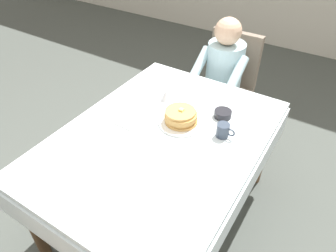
{
  "coord_description": "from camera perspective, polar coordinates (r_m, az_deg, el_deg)",
  "views": [
    {
      "loc": [
        0.77,
        -1.14,
        1.92
      ],
      "look_at": [
        0.02,
        0.05,
        0.79
      ],
      "focal_mm": 33.01,
      "sensor_mm": 36.0,
      "label": 1
    }
  ],
  "objects": [
    {
      "name": "spoon_near_edge",
      "position": [
        1.73,
        -2.99,
        -4.09
      ],
      "size": [
        0.15,
        0.04,
        0.0
      ],
      "primitive_type": "cube",
      "rotation": [
        0.0,
        0.0,
        -0.21
      ],
      "color": "silver",
      "rests_on": "dining_table_main"
    },
    {
      "name": "napkin_folded",
      "position": [
        1.92,
        -7.02,
        0.59
      ],
      "size": [
        0.17,
        0.12,
        0.01
      ],
      "primitive_type": "cube",
      "rotation": [
        0.0,
        0.0,
        -0.02
      ],
      "color": "white",
      "rests_on": "dining_table_main"
    },
    {
      "name": "fork_left_of_plate",
      "position": [
        1.97,
        -2.63,
        2.1
      ],
      "size": [
        0.02,
        0.18,
        0.0
      ],
      "primitive_type": "cube",
      "rotation": [
        0.0,
        0.0,
        1.51
      ],
      "color": "silver",
      "rests_on": "dining_table_main"
    },
    {
      "name": "chair_diner",
      "position": [
        2.82,
        10.99,
        8.48
      ],
      "size": [
        0.44,
        0.45,
        0.93
      ],
      "rotation": [
        0.0,
        0.0,
        3.14
      ],
      "color": "#7A6B5B",
      "rests_on": "ground"
    },
    {
      "name": "syrup_pitcher",
      "position": [
        2.09,
        -0.46,
        5.6
      ],
      "size": [
        0.08,
        0.08,
        0.07
      ],
      "color": "silver",
      "rests_on": "dining_table_main"
    },
    {
      "name": "knife_right_of_plate",
      "position": [
        1.83,
        7.25,
        -1.72
      ],
      "size": [
        0.04,
        0.2,
        0.0
      ],
      "primitive_type": "cube",
      "rotation": [
        0.0,
        0.0,
        1.68
      ],
      "color": "silver",
      "rests_on": "dining_table_main"
    },
    {
      "name": "ground_plane",
      "position": [
        2.36,
        -1.12,
        -15.61
      ],
      "size": [
        14.0,
        14.0,
        0.0
      ],
      "primitive_type": "plane",
      "color": "#474C47"
    },
    {
      "name": "diner_person",
      "position": [
        2.62,
        9.98,
        9.68
      ],
      "size": [
        0.4,
        0.43,
        1.12
      ],
      "rotation": [
        0.0,
        0.0,
        3.14
      ],
      "color": "silver",
      "rests_on": "ground"
    },
    {
      "name": "bowl_butter",
      "position": [
        1.98,
        10.08,
        2.22
      ],
      "size": [
        0.11,
        0.11,
        0.04
      ],
      "primitive_type": "cylinder",
      "color": "black",
      "rests_on": "dining_table_main"
    },
    {
      "name": "cup_coffee",
      "position": [
        1.81,
        10.16,
        -0.8
      ],
      "size": [
        0.11,
        0.08,
        0.08
      ],
      "color": "#333D4C",
      "rests_on": "dining_table_main"
    },
    {
      "name": "dining_table_main",
      "position": [
        1.87,
        -1.36,
        -3.95
      ],
      "size": [
        1.12,
        1.52,
        0.74
      ],
      "color": "silver",
      "rests_on": "ground"
    },
    {
      "name": "breakfast_stack",
      "position": [
        1.87,
        2.39,
        1.83
      ],
      "size": [
        0.21,
        0.2,
        0.09
      ],
      "color": "tan",
      "rests_on": "plate_breakfast"
    },
    {
      "name": "plate_breakfast",
      "position": [
        1.9,
        2.43,
        0.71
      ],
      "size": [
        0.28,
        0.28,
        0.02
      ],
      "primitive_type": "cylinder",
      "color": "white",
      "rests_on": "dining_table_main"
    }
  ]
}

